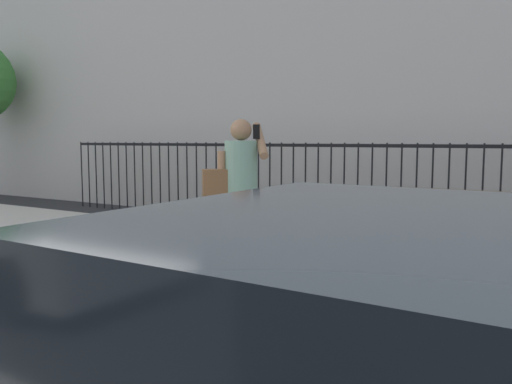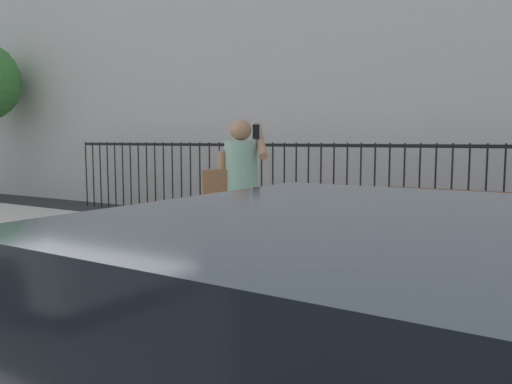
{
  "view_description": "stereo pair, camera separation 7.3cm",
  "coord_description": "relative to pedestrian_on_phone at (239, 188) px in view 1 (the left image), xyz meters",
  "views": [
    {
      "loc": [
        4.29,
        -2.82,
        1.65
      ],
      "look_at": [
        1.4,
        1.98,
        1.08
      ],
      "focal_mm": 36.21,
      "sensor_mm": 36.0,
      "label": 1
    },
    {
      "loc": [
        4.35,
        -2.78,
        1.65
      ],
      "look_at": [
        1.4,
        1.98,
        1.08
      ],
      "focal_mm": 36.21,
      "sensor_mm": 36.0,
      "label": 2
    }
  ],
  "objects": [
    {
      "name": "street_bench",
      "position": [
        1.92,
        1.68,
        -0.5
      ],
      "size": [
        1.6,
        0.45,
        0.95
      ],
      "color": "brown",
      "rests_on": "sidewalk"
    },
    {
      "name": "iron_fence",
      "position": [
        -1.38,
        4.23,
        -0.13
      ],
      "size": [
        12.03,
        0.04,
        1.6
      ],
      "color": "black",
      "rests_on": "ground"
    },
    {
      "name": "pedestrian_on_phone",
      "position": [
        0.0,
        0.0,
        0.0
      ],
      "size": [
        0.7,
        0.67,
        1.71
      ],
      "color": "#936B4C",
      "rests_on": "sidewalk"
    },
    {
      "name": "ground_plane",
      "position": [
        -1.38,
        -1.67,
        -1.15
      ],
      "size": [
        60.0,
        60.0,
        0.0
      ],
      "primitive_type": "plane",
      "color": "#28282B"
    },
    {
      "name": "sidewalk",
      "position": [
        -1.38,
        0.53,
        -1.07
      ],
      "size": [
        28.0,
        4.4,
        0.15
      ],
      "primitive_type": "cube",
      "color": "#B2ADA3",
      "rests_on": "ground"
    }
  ]
}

